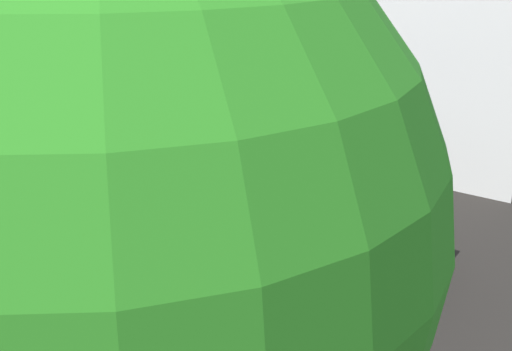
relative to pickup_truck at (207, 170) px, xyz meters
name	(u,v)px	position (x,y,z in m)	size (l,w,h in m)	color
ground_plane	(226,231)	(-0.37, 0.00, -0.98)	(40.00, 40.00, 0.00)	black
pickup_truck	(207,170)	(0.00, 0.00, 0.00)	(6.05, 2.06, 2.23)	black
building_facade	(269,67)	(1.47, -4.01, 0.87)	(10.79, 0.36, 3.71)	white
tree_background	(131,217)	(-4.01, 5.42, 2.27)	(2.96, 2.96, 4.75)	brown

